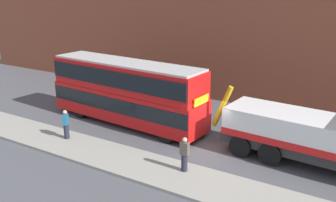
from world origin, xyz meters
TOP-DOWN VIEW (x-y plane):
  - ground_plane at (0.00, 0.00)m, footprint 120.00×120.00m
  - near_kerb at (0.00, -4.20)m, footprint 60.00×2.80m
  - recovery_tow_truck at (5.70, 0.34)m, footprint 10.22×3.27m
  - double_decker_bus at (-6.22, 0.37)m, footprint 11.17×3.33m
  - pedestrian_onlooker at (-7.41, -3.77)m, footprint 0.42×0.48m
  - pedestrian_bystander at (0.26, -3.66)m, footprint 0.42×0.32m

SIDE VIEW (x-z plane):
  - ground_plane at x=0.00m, z-range 0.00..0.00m
  - near_kerb at x=0.00m, z-range 0.00..0.15m
  - pedestrian_onlooker at x=-7.41m, z-range 0.13..1.84m
  - pedestrian_bystander at x=0.26m, z-range 0.13..1.84m
  - recovery_tow_truck at x=5.70m, z-range -0.08..3.59m
  - double_decker_bus at x=-6.22m, z-range 0.20..4.26m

